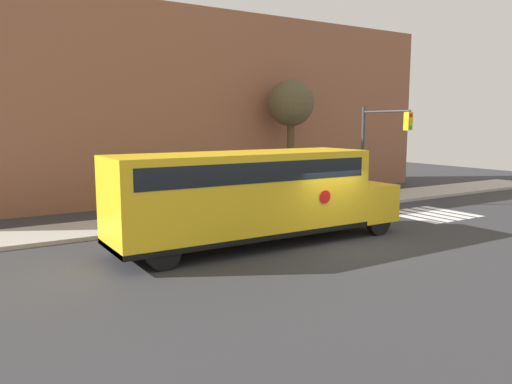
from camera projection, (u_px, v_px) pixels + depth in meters
name	position (u px, v px, depth m)	size (l,w,h in m)	color
ground_plane	(334.00, 245.00, 17.04)	(60.00, 60.00, 0.00)	#333335
sidewalk_strip	(239.00, 213.00, 22.49)	(44.00, 3.00, 0.15)	#B2ADA3
building_backdrop	(179.00, 107.00, 27.26)	(32.00, 4.00, 9.99)	#935B42
crosswalk_stripes	(431.00, 214.00, 22.65)	(3.30, 3.20, 0.01)	white
school_bus	(252.00, 193.00, 16.65)	(10.54, 2.57, 3.17)	yellow
stop_sign	(335.00, 170.00, 24.27)	(0.67, 0.10, 2.83)	#38383A
traffic_light	(378.00, 141.00, 23.57)	(0.28, 3.01, 4.89)	#38383A
tree_near_sidewalk	(291.00, 105.00, 26.97)	(2.49, 2.49, 6.42)	brown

